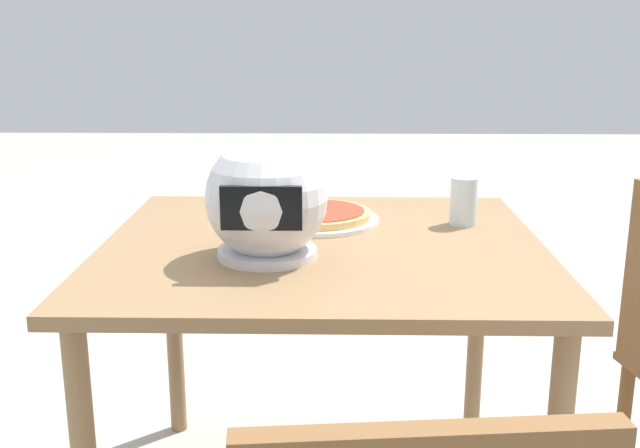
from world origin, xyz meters
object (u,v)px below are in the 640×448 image
pizza (316,213)px  drinking_glass (464,201)px  dining_table (323,276)px  motorcycle_helmet (266,201)px

pizza → drinking_glass: (-0.38, 0.02, 0.04)m
pizza → drinking_glass: bearing=177.6°
dining_table → pizza: (0.02, -0.19, 0.11)m
pizza → motorcycle_helmet: 0.34m
dining_table → pizza: bearing=-84.1°
dining_table → motorcycle_helmet: 0.28m
motorcycle_helmet → drinking_glass: bearing=-148.8°
dining_table → drinking_glass: bearing=-154.4°
pizza → motorcycle_helmet: motorcycle_helmet is taller
pizza → motorcycle_helmet: bearing=71.7°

